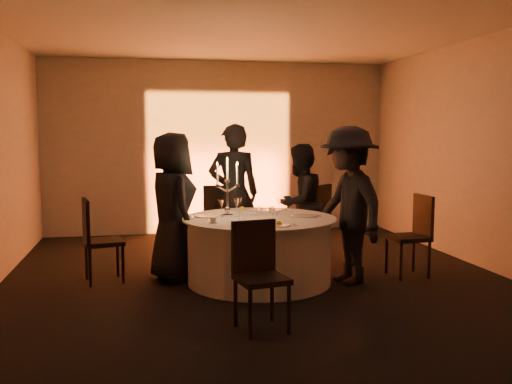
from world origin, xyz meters
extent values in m
plane|color=black|center=(0.00, 0.00, 0.00)|extent=(7.00, 7.00, 0.00)
plane|color=silver|center=(0.00, 0.00, 3.00)|extent=(7.00, 7.00, 0.00)
plane|color=#A49F98|center=(0.00, 3.50, 1.50)|extent=(7.00, 0.00, 7.00)
plane|color=#A49F98|center=(0.00, -3.50, 1.50)|extent=(7.00, 0.00, 7.00)
plane|color=#A49F98|center=(3.00, 0.00, 1.50)|extent=(0.00, 7.00, 7.00)
cube|color=black|center=(0.00, 3.20, 0.05)|extent=(0.25, 0.12, 0.10)
cylinder|color=black|center=(0.00, 0.00, 0.01)|extent=(0.60, 0.60, 0.03)
cylinder|color=black|center=(0.00, 0.00, 0.38)|extent=(0.20, 0.20, 0.75)
cylinder|color=silver|center=(0.00, 0.00, 0.38)|extent=(1.68, 1.68, 0.75)
cylinder|color=silver|center=(0.00, 0.00, 0.76)|extent=(1.80, 1.80, 0.02)
cube|color=black|center=(-1.79, 0.37, 0.48)|extent=(0.51, 0.51, 0.05)
cube|color=black|center=(-1.99, 0.33, 0.74)|extent=(0.13, 0.43, 0.50)
cylinder|color=black|center=(-1.57, 0.23, 0.23)|extent=(0.04, 0.04, 0.47)
cylinder|color=black|center=(-1.65, 0.59, 0.23)|extent=(0.04, 0.04, 0.47)
cylinder|color=black|center=(-1.94, 0.15, 0.23)|extent=(0.04, 0.04, 0.47)
cylinder|color=black|center=(-2.01, 0.52, 0.23)|extent=(0.04, 0.04, 0.47)
cube|color=black|center=(-0.24, 1.77, 0.48)|extent=(0.50, 0.50, 0.05)
cube|color=black|center=(-0.27, 1.57, 0.76)|extent=(0.44, 0.10, 0.50)
cylinder|color=black|center=(-0.03, 1.93, 0.24)|extent=(0.04, 0.04, 0.47)
cylinder|color=black|center=(-0.40, 1.98, 0.24)|extent=(0.04, 0.04, 0.47)
cylinder|color=black|center=(-0.08, 1.55, 0.24)|extent=(0.04, 0.04, 0.47)
cylinder|color=black|center=(-0.46, 1.61, 0.24)|extent=(0.04, 0.04, 0.47)
cube|color=black|center=(1.01, 1.33, 0.49)|extent=(0.63, 0.63, 0.05)
cube|color=black|center=(1.13, 1.16, 0.77)|extent=(0.38, 0.30, 0.51)
cylinder|color=black|center=(1.05, 1.60, 0.24)|extent=(0.04, 0.04, 0.48)
cylinder|color=black|center=(0.74, 1.36, 0.24)|extent=(0.04, 0.04, 0.48)
cylinder|color=black|center=(1.28, 1.29, 0.24)|extent=(0.04, 0.04, 0.48)
cylinder|color=black|center=(0.97, 1.05, 0.24)|extent=(0.04, 0.04, 0.48)
cube|color=black|center=(1.84, -0.08, 0.48)|extent=(0.46, 0.46, 0.05)
cube|color=black|center=(2.04, -0.07, 0.75)|extent=(0.06, 0.44, 0.50)
cylinder|color=black|center=(1.65, 0.10, 0.23)|extent=(0.04, 0.04, 0.47)
cylinder|color=black|center=(1.67, -0.28, 0.23)|extent=(0.04, 0.04, 0.47)
cylinder|color=black|center=(2.02, 0.12, 0.23)|extent=(0.04, 0.04, 0.47)
cylinder|color=black|center=(2.04, -0.26, 0.23)|extent=(0.04, 0.04, 0.47)
cube|color=black|center=(-0.31, -1.61, 0.46)|extent=(0.50, 0.50, 0.05)
cube|color=black|center=(-0.35, -1.43, 0.73)|extent=(0.42, 0.12, 0.48)
cylinder|color=black|center=(-0.46, -1.83, 0.23)|extent=(0.04, 0.04, 0.45)
cylinder|color=black|center=(-0.10, -1.76, 0.23)|extent=(0.04, 0.04, 0.45)
cylinder|color=black|center=(-0.52, -1.47, 0.23)|extent=(0.04, 0.04, 0.45)
cylinder|color=black|center=(-0.17, -1.40, 0.23)|extent=(0.04, 0.04, 0.45)
imported|color=black|center=(-0.99, 0.30, 0.88)|extent=(0.79, 0.99, 1.76)
imported|color=black|center=(-0.12, 1.15, 0.94)|extent=(0.73, 0.52, 1.88)
imported|color=black|center=(0.76, 0.95, 0.80)|extent=(0.99, 0.96, 1.61)
imported|color=black|center=(1.01, -0.22, 0.92)|extent=(0.92, 1.31, 1.84)
cylinder|color=silver|center=(-0.60, 0.18, 0.78)|extent=(0.27, 0.27, 0.01)
cube|color=silver|center=(-0.77, 0.18, 0.78)|extent=(0.01, 0.17, 0.01)
cube|color=silver|center=(-0.43, 0.18, 0.78)|extent=(0.02, 0.17, 0.01)
cylinder|color=silver|center=(-0.09, 0.62, 0.78)|extent=(0.29, 0.29, 0.01)
cube|color=silver|center=(-0.26, 0.62, 0.78)|extent=(0.02, 0.17, 0.01)
cube|color=silver|center=(0.08, 0.62, 0.78)|extent=(0.01, 0.17, 0.01)
sphere|color=yellow|center=(-0.09, 0.62, 0.82)|extent=(0.07, 0.07, 0.07)
cylinder|color=silver|center=(0.28, 0.55, 0.78)|extent=(0.28, 0.28, 0.01)
cube|color=silver|center=(0.11, 0.55, 0.78)|extent=(0.02, 0.17, 0.01)
cube|color=silver|center=(0.45, 0.55, 0.78)|extent=(0.02, 0.17, 0.01)
sphere|color=yellow|center=(0.28, 0.55, 0.82)|extent=(0.07, 0.07, 0.07)
cylinder|color=silver|center=(0.55, -0.03, 0.78)|extent=(0.29, 0.29, 0.01)
cube|color=silver|center=(0.38, -0.03, 0.78)|extent=(0.02, 0.17, 0.01)
cube|color=silver|center=(0.72, -0.03, 0.78)|extent=(0.01, 0.17, 0.01)
cylinder|color=silver|center=(0.09, -0.62, 0.78)|extent=(0.25, 0.25, 0.01)
cube|color=silver|center=(-0.08, -0.62, 0.78)|extent=(0.02, 0.17, 0.01)
cube|color=silver|center=(0.26, -0.62, 0.78)|extent=(0.02, 0.17, 0.01)
sphere|color=yellow|center=(0.09, -0.62, 0.82)|extent=(0.07, 0.07, 0.07)
cylinder|color=silver|center=(-0.58, -0.28, 0.77)|extent=(0.11, 0.11, 0.01)
cylinder|color=silver|center=(-0.58, -0.28, 0.81)|extent=(0.07, 0.07, 0.06)
cylinder|color=silver|center=(-0.35, 0.19, 0.78)|extent=(0.14, 0.14, 0.02)
sphere|color=silver|center=(-0.35, 0.19, 0.85)|extent=(0.08, 0.08, 0.08)
cylinder|color=silver|center=(-0.35, 0.19, 0.99)|extent=(0.03, 0.03, 0.37)
cylinder|color=silver|center=(-0.35, 0.19, 1.19)|extent=(0.06, 0.06, 0.03)
cylinder|color=white|center=(-0.35, 0.19, 1.31)|extent=(0.02, 0.02, 0.24)
cone|color=orange|center=(-0.35, 0.19, 1.46)|extent=(0.02, 0.02, 0.04)
cylinder|color=silver|center=(-0.41, 0.19, 1.10)|extent=(0.13, 0.02, 0.09)
cylinder|color=silver|center=(-0.47, 0.19, 1.13)|extent=(0.06, 0.06, 0.03)
cylinder|color=white|center=(-0.47, 0.19, 1.26)|extent=(0.02, 0.02, 0.24)
cone|color=orange|center=(-0.47, 0.19, 1.40)|extent=(0.02, 0.02, 0.04)
cylinder|color=silver|center=(-0.29, 0.19, 1.10)|extent=(0.13, 0.02, 0.09)
cylinder|color=silver|center=(-0.23, 0.19, 1.13)|extent=(0.06, 0.06, 0.03)
cylinder|color=white|center=(-0.23, 0.19, 1.26)|extent=(0.02, 0.02, 0.24)
cone|color=orange|center=(-0.23, 0.19, 1.40)|extent=(0.02, 0.02, 0.04)
cylinder|color=white|center=(-0.22, 0.34, 0.77)|extent=(0.06, 0.06, 0.01)
cylinder|color=white|center=(-0.22, 0.34, 0.83)|extent=(0.01, 0.01, 0.10)
cone|color=white|center=(-0.22, 0.34, 0.92)|extent=(0.07, 0.07, 0.09)
cylinder|color=white|center=(-0.25, 0.12, 0.77)|extent=(0.06, 0.06, 0.01)
cylinder|color=white|center=(-0.25, 0.12, 0.83)|extent=(0.01, 0.01, 0.10)
cone|color=white|center=(-0.25, 0.12, 0.92)|extent=(0.07, 0.07, 0.09)
cylinder|color=white|center=(-0.42, 0.21, 0.77)|extent=(0.06, 0.06, 0.01)
cylinder|color=white|center=(-0.42, 0.21, 0.83)|extent=(0.01, 0.01, 0.10)
cone|color=white|center=(-0.42, 0.21, 0.92)|extent=(0.07, 0.07, 0.09)
cylinder|color=white|center=(0.29, 0.23, 0.77)|extent=(0.06, 0.06, 0.01)
cylinder|color=white|center=(0.29, 0.23, 0.83)|extent=(0.01, 0.01, 0.10)
cone|color=white|center=(0.29, 0.23, 0.92)|extent=(0.07, 0.07, 0.09)
cylinder|color=white|center=(-0.16, 0.43, 0.77)|extent=(0.06, 0.06, 0.01)
cylinder|color=white|center=(-0.16, 0.43, 0.83)|extent=(0.01, 0.01, 0.10)
cone|color=white|center=(-0.16, 0.43, 0.92)|extent=(0.07, 0.07, 0.09)
cylinder|color=white|center=(0.21, 0.30, 0.82)|extent=(0.07, 0.07, 0.09)
cylinder|color=white|center=(-0.26, -0.27, 0.82)|extent=(0.07, 0.07, 0.09)
cylinder|color=white|center=(0.21, 0.10, 0.82)|extent=(0.07, 0.07, 0.09)
cylinder|color=white|center=(0.06, 0.30, 0.82)|extent=(0.07, 0.07, 0.09)
camera|label=1|loc=(-1.33, -6.46, 1.76)|focal=40.00mm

